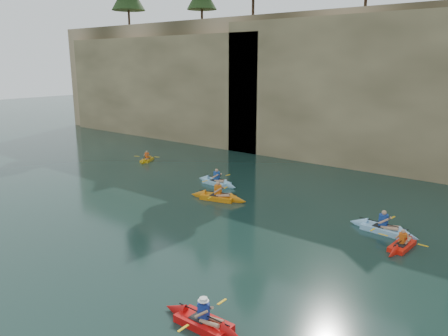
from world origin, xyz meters
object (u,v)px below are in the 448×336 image
Objects in this scene: kayaker_ltblue_near at (383,229)px; kayaker_orange at (218,197)px; main_kayaker at (204,322)px; kayaker_red_far at (402,245)px.

kayaker_orange is at bearing -168.52° from kayaker_ltblue_near.
main_kayaker is at bearing -93.30° from kayaker_ltblue_near.
main_kayaker is at bearing 166.93° from kayaker_red_far.
kayaker_ltblue_near is (1.59, 10.92, 0.00)m from main_kayaker.
kayaker_orange is (-7.57, 9.88, 0.01)m from main_kayaker.
kayaker_orange reaches higher than kayaker_red_far.
kayaker_orange is at bearing 126.85° from main_kayaker.
main_kayaker is at bearing -66.78° from kayaker_orange.
kayaker_orange is 1.24× the size of kayaker_red_far.
main_kayaker is 10.05m from kayaker_red_far.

